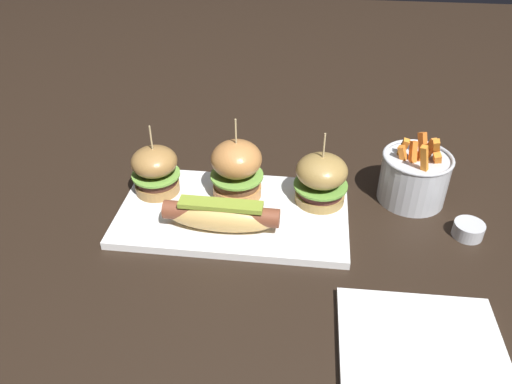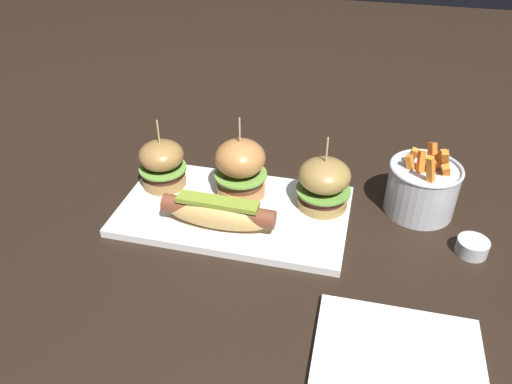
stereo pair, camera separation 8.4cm
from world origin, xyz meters
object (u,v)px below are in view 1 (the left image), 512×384
side_plate (423,358)px  hot_dog (221,215)px  slider_center (236,169)px  slider_right (321,179)px  platter_main (234,212)px  fries_bucket (414,177)px  sauce_ramekin (469,229)px  slider_left (155,170)px

side_plate → hot_dog: bearing=144.1°
hot_dog → side_plate: bearing=-35.9°
slider_center → side_plate: 0.43m
hot_dog → slider_right: size_ratio=1.41×
platter_main → side_plate: size_ratio=1.88×
hot_dog → side_plate: size_ratio=0.90×
fries_bucket → slider_right: bearing=-165.0°
platter_main → sauce_ramekin: bearing=-1.1°
sauce_ramekin → side_plate: size_ratio=0.24×
platter_main → hot_dog: 0.07m
slider_left → fries_bucket: slider_left is taller
platter_main → sauce_ramekin: (0.39, -0.01, 0.01)m
platter_main → hot_dog: size_ratio=2.08×
platter_main → slider_left: bearing=164.5°
slider_center → side_plate: bearing=-47.8°
slider_right → slider_left: bearing=-179.1°
slider_right → fries_bucket: slider_right is taller
sauce_ramekin → side_plate: sauce_ramekin is taller
hot_dog → fries_bucket: fries_bucket is taller
slider_center → slider_right: 0.15m
slider_right → side_plate: 0.34m
slider_left → platter_main: bearing=-15.5°
sauce_ramekin → fries_bucket: bearing=129.8°
slider_right → platter_main: bearing=-163.0°
hot_dog → slider_center: 0.10m
platter_main → fries_bucket: (0.31, 0.09, 0.04)m
platter_main → side_plate: platter_main is taller
hot_dog → slider_right: bearing=32.2°
slider_center → fries_bucket: size_ratio=1.13×
fries_bucket → sauce_ramekin: (0.08, -0.10, -0.03)m
slider_left → side_plate: size_ratio=0.63×
sauce_ramekin → side_plate: bearing=-113.0°
fries_bucket → side_plate: bearing=-94.8°
hot_dog → slider_left: bearing=144.9°
slider_center → hot_dog: bearing=-95.4°
sauce_ramekin → side_plate: (-0.11, -0.26, -0.01)m
fries_bucket → sauce_ramekin: size_ratio=2.69×
slider_right → fries_bucket: 0.17m
slider_right → side_plate: size_ratio=0.64×
slider_center → side_plate: slider_center is taller
slider_left → sauce_ramekin: size_ratio=2.65×
slider_left → slider_center: 0.14m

